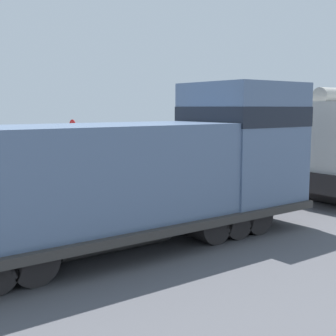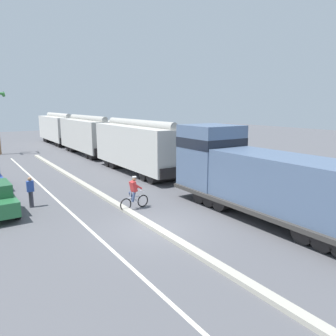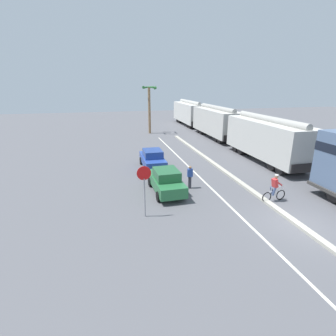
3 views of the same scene
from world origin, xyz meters
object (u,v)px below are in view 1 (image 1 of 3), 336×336
Objects in this scene: parked_car_green at (141,159)px; parked_car_blue at (218,153)px; pedestrian_by_cars at (166,161)px; cyclist at (167,178)px; locomotive at (141,176)px; stop_sign at (73,136)px.

parked_car_green and parked_car_blue have the same top height.
cyclist is at bearing -36.10° from pedestrian_by_cars.
parked_car_green is 1.01× the size of parked_car_blue.
parked_car_blue is 2.45× the size of cyclist.
parked_car_blue is (-10.64, 12.50, -0.98)m from locomotive.
cyclist is 8.12m from stop_sign.
pedestrian_by_cars is at bearing 42.34° from stop_sign.
locomotive is at bearing -17.94° from stop_sign.
stop_sign is 5.05m from pedestrian_by_cars.
stop_sign is at bearing 162.06° from locomotive.
stop_sign is at bearing -179.23° from cyclist.
cyclist reaches higher than pedestrian_by_cars.
pedestrian_by_cars is (-4.39, 3.20, 0.03)m from cyclist.
stop_sign is at bearing -137.66° from pedestrian_by_cars.
locomotive reaches higher than parked_car_blue.
stop_sign is (-12.58, 4.07, 0.23)m from locomotive.
parked_car_blue is at bearing 77.04° from stop_sign.
parked_car_blue is at bearing 89.24° from parked_car_green.
pedestrian_by_cars is (3.63, 3.31, -1.18)m from stop_sign.
parked_car_green is 1.48× the size of stop_sign.
locomotive is 4.03× the size of stop_sign.
cyclist is 0.60× the size of stop_sign.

